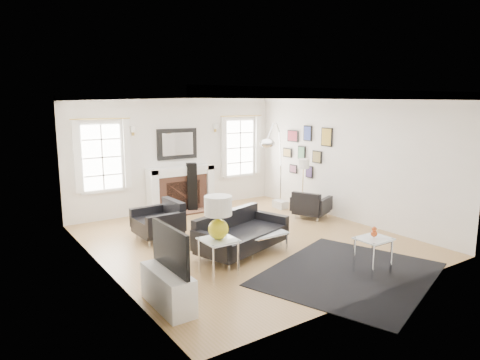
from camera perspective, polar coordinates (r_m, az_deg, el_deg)
floor at (r=8.43m, az=0.87°, el=-7.99°), size 6.00×6.00×0.00m
back_wall at (r=10.67m, az=-8.43°, el=3.47°), size 5.50×0.04×2.80m
front_wall at (r=5.95m, az=17.79°, el=-2.25°), size 5.50×0.04×2.80m
left_wall at (r=6.92m, az=-18.07°, el=-0.57°), size 0.04×6.00×2.80m
right_wall at (r=9.93m, az=14.00°, el=2.77°), size 0.04×6.00×2.80m
ceiling at (r=8.01m, az=0.93°, el=11.40°), size 5.50×6.00×0.02m
crown_molding at (r=8.01m, az=0.93°, el=10.97°), size 5.50×6.00×0.12m
fireplace at (r=10.62m, az=-7.81°, el=-1.24°), size 1.70×0.69×1.11m
mantel_mirror at (r=10.61m, az=-8.35°, el=4.78°), size 1.05×0.07×0.75m
window_left at (r=9.96m, az=-17.93°, el=2.94°), size 1.24×0.15×1.62m
window_right at (r=11.54m, az=-0.01°, el=4.37°), size 1.24×0.15×1.62m
gallery_wall at (r=10.79m, az=8.79°, el=4.24°), size 0.04×1.73×1.29m
tv_unit at (r=5.79m, az=-9.56°, el=-13.41°), size 0.35×1.00×1.09m
area_rug at (r=7.04m, az=14.39°, el=-12.03°), size 3.33×3.05×0.01m
sofa at (r=7.67m, az=-0.07°, el=-7.34°), size 1.96×1.31×0.59m
armchair_left at (r=8.56m, az=-10.56°, el=-5.49°), size 0.84×0.93×0.61m
armchair_right at (r=10.04m, az=9.36°, el=-3.40°), size 0.94×0.99×0.53m
coffee_table at (r=7.78m, az=2.29°, el=-6.93°), size 0.84×0.84×0.37m
side_table_left at (r=6.68m, az=-2.89°, el=-8.75°), size 0.52×0.52×0.57m
nesting_table at (r=7.04m, az=17.35°, el=-8.32°), size 0.52×0.44×0.57m
gourd_lamp at (r=6.53m, az=-2.93°, el=-4.62°), size 0.42×0.42×0.68m
orange_vase at (r=6.97m, az=17.44°, el=-6.67°), size 0.10×0.10×0.16m
arc_floor_lamp at (r=9.88m, az=4.64°, el=2.05°), size 1.62×1.50×2.29m
stick_floor_lamp at (r=10.13m, az=8.44°, el=1.79°), size 0.27×0.27×1.35m
speaker_tower at (r=10.58m, az=-6.44°, el=-0.96°), size 0.30×0.30×1.19m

